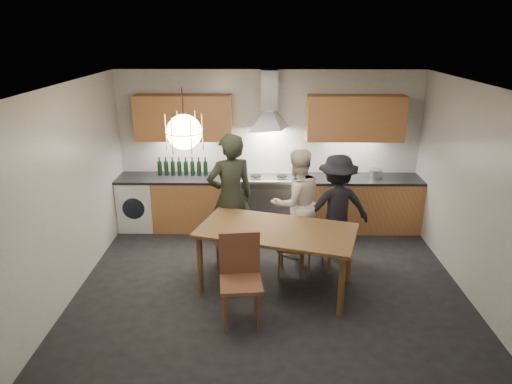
{
  "coord_description": "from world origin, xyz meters",
  "views": [
    {
      "loc": [
        -0.11,
        -5.19,
        3.21
      ],
      "look_at": [
        -0.19,
        0.4,
        1.2
      ],
      "focal_mm": 32.0,
      "sensor_mm": 36.0,
      "label": 1
    }
  ],
  "objects_px": {
    "wine_bottles": "(183,166)",
    "stock_pot": "(376,174)",
    "dining_table": "(277,236)",
    "person_right": "(336,207)",
    "person_left": "(231,197)",
    "chair_back_left": "(232,243)",
    "chair_front": "(240,272)",
    "mixing_bowl": "(339,177)",
    "person_mid": "(296,203)"
  },
  "relations": [
    {
      "from": "mixing_bowl",
      "to": "stock_pot",
      "type": "height_order",
      "value": "stock_pot"
    },
    {
      "from": "wine_bottles",
      "to": "chair_back_left",
      "type": "bearing_deg",
      "value": -60.82
    },
    {
      "from": "person_left",
      "to": "person_mid",
      "type": "relative_size",
      "value": 1.15
    },
    {
      "from": "person_left",
      "to": "chair_front",
      "type": "bearing_deg",
      "value": 75.86
    },
    {
      "from": "person_mid",
      "to": "person_right",
      "type": "xyz_separation_m",
      "value": [
        0.58,
        -0.03,
        -0.04
      ]
    },
    {
      "from": "person_left",
      "to": "person_right",
      "type": "height_order",
      "value": "person_left"
    },
    {
      "from": "mixing_bowl",
      "to": "stock_pot",
      "type": "distance_m",
      "value": 0.61
    },
    {
      "from": "chair_front",
      "to": "person_left",
      "type": "bearing_deg",
      "value": 91.71
    },
    {
      "from": "chair_back_left",
      "to": "person_mid",
      "type": "relative_size",
      "value": 0.5
    },
    {
      "from": "mixing_bowl",
      "to": "dining_table",
      "type": "bearing_deg",
      "value": -120.24
    },
    {
      "from": "chair_back_left",
      "to": "dining_table",
      "type": "bearing_deg",
      "value": 127.94
    },
    {
      "from": "dining_table",
      "to": "chair_back_left",
      "type": "xyz_separation_m",
      "value": [
        -0.59,
        0.33,
        -0.26
      ]
    },
    {
      "from": "dining_table",
      "to": "stock_pot",
      "type": "relative_size",
      "value": 10.64
    },
    {
      "from": "dining_table",
      "to": "chair_front",
      "type": "relative_size",
      "value": 2.07
    },
    {
      "from": "person_left",
      "to": "mixing_bowl",
      "type": "distance_m",
      "value": 1.96
    },
    {
      "from": "person_right",
      "to": "mixing_bowl",
      "type": "distance_m",
      "value": 0.94
    },
    {
      "from": "person_right",
      "to": "mixing_bowl",
      "type": "height_order",
      "value": "person_right"
    },
    {
      "from": "person_mid",
      "to": "chair_front",
      "type": "bearing_deg",
      "value": 41.83
    },
    {
      "from": "chair_back_left",
      "to": "mixing_bowl",
      "type": "relative_size",
      "value": 2.5
    },
    {
      "from": "person_right",
      "to": "mixing_bowl",
      "type": "relative_size",
      "value": 4.74
    },
    {
      "from": "person_left",
      "to": "chair_back_left",
      "type": "bearing_deg",
      "value": 73.81
    },
    {
      "from": "person_mid",
      "to": "person_right",
      "type": "distance_m",
      "value": 0.58
    },
    {
      "from": "chair_front",
      "to": "mixing_bowl",
      "type": "distance_m",
      "value": 2.93
    },
    {
      "from": "person_mid",
      "to": "dining_table",
      "type": "bearing_deg",
      "value": 47.98
    },
    {
      "from": "person_mid",
      "to": "stock_pot",
      "type": "distance_m",
      "value": 1.65
    },
    {
      "from": "chair_back_left",
      "to": "chair_front",
      "type": "distance_m",
      "value": 1.03
    },
    {
      "from": "wine_bottles",
      "to": "stock_pot",
      "type": "bearing_deg",
      "value": -2.05
    },
    {
      "from": "mixing_bowl",
      "to": "person_left",
      "type": "bearing_deg",
      "value": -150.0
    },
    {
      "from": "dining_table",
      "to": "wine_bottles",
      "type": "relative_size",
      "value": 2.58
    },
    {
      "from": "chair_front",
      "to": "person_left",
      "type": "distance_m",
      "value": 1.57
    },
    {
      "from": "dining_table",
      "to": "wine_bottles",
      "type": "bearing_deg",
      "value": 143.7
    },
    {
      "from": "mixing_bowl",
      "to": "stock_pot",
      "type": "relative_size",
      "value": 1.61
    },
    {
      "from": "mixing_bowl",
      "to": "person_right",
      "type": "bearing_deg",
      "value": -100.43
    },
    {
      "from": "person_mid",
      "to": "stock_pot",
      "type": "xyz_separation_m",
      "value": [
        1.35,
        0.93,
        0.16
      ]
    },
    {
      "from": "chair_front",
      "to": "stock_pot",
      "type": "xyz_separation_m",
      "value": [
        2.1,
        2.55,
        0.38
      ]
    },
    {
      "from": "person_right",
      "to": "person_left",
      "type": "bearing_deg",
      "value": -5.29
    },
    {
      "from": "stock_pot",
      "to": "mixing_bowl",
      "type": "bearing_deg",
      "value": -175.54
    },
    {
      "from": "dining_table",
      "to": "mixing_bowl",
      "type": "distance_m",
      "value": 2.12
    },
    {
      "from": "chair_back_left",
      "to": "wine_bottles",
      "type": "bearing_deg",
      "value": -83.56
    },
    {
      "from": "chair_back_left",
      "to": "person_left",
      "type": "distance_m",
      "value": 0.69
    },
    {
      "from": "person_right",
      "to": "mixing_bowl",
      "type": "bearing_deg",
      "value": -108.31
    },
    {
      "from": "dining_table",
      "to": "mixing_bowl",
      "type": "xyz_separation_m",
      "value": [
        1.06,
        1.82,
        0.21
      ]
    },
    {
      "from": "mixing_bowl",
      "to": "stock_pot",
      "type": "bearing_deg",
      "value": 4.46
    },
    {
      "from": "person_left",
      "to": "dining_table",
      "type": "bearing_deg",
      "value": 105.29
    },
    {
      "from": "wine_bottles",
      "to": "chair_front",
      "type": "bearing_deg",
      "value": -67.93
    },
    {
      "from": "dining_table",
      "to": "mixing_bowl",
      "type": "relative_size",
      "value": 6.6
    },
    {
      "from": "chair_back_left",
      "to": "person_mid",
      "type": "height_order",
      "value": "person_mid"
    },
    {
      "from": "chair_front",
      "to": "person_mid",
      "type": "height_order",
      "value": "person_mid"
    },
    {
      "from": "dining_table",
      "to": "person_right",
      "type": "bearing_deg",
      "value": 61.9
    },
    {
      "from": "dining_table",
      "to": "chair_front",
      "type": "xyz_separation_m",
      "value": [
        -0.43,
        -0.68,
        -0.14
      ]
    }
  ]
}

